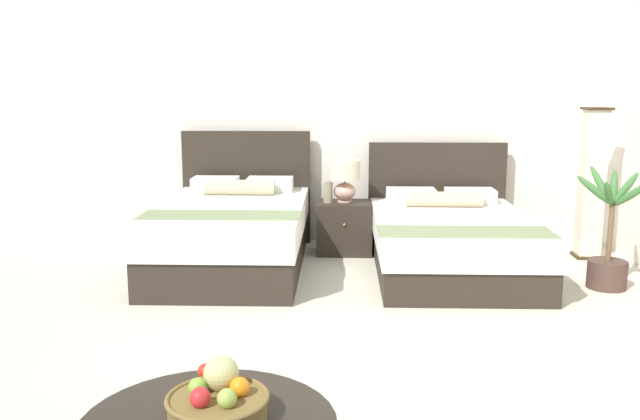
{
  "coord_description": "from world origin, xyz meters",
  "views": [
    {
      "loc": [
        0.05,
        -4.27,
        1.69
      ],
      "look_at": [
        -0.14,
        0.52,
        0.79
      ],
      "focal_mm": 38.1,
      "sensor_mm": 36.0,
      "label": 1
    }
  ],
  "objects": [
    {
      "name": "vase",
      "position": [
        -0.13,
        2.37,
        0.62
      ],
      "size": [
        0.09,
        0.09,
        0.21
      ],
      "color": "gray",
      "rests_on": "nightstand"
    },
    {
      "name": "potted_palm",
      "position": [
        2.23,
        1.29,
        0.3
      ],
      "size": [
        0.53,
        0.57,
        1.02
      ],
      "color": "#45312A",
      "rests_on": "ground"
    },
    {
      "name": "ground_plane",
      "position": [
        0.0,
        0.0,
        -0.01
      ],
      "size": [
        9.29,
        9.6,
        0.02
      ],
      "primitive_type": "cube",
      "color": "beige"
    },
    {
      "name": "table_lamp",
      "position": [
        0.03,
        2.43,
        0.77
      ],
      "size": [
        0.31,
        0.31,
        0.42
      ],
      "color": "tan",
      "rests_on": "nightstand"
    },
    {
      "name": "bed_near_corner",
      "position": [
        1.0,
        1.82,
        0.28
      ],
      "size": [
        1.43,
        2.16,
        1.08
      ],
      "color": "#2A231C",
      "rests_on": "ground"
    },
    {
      "name": "floor_lamp_corner",
      "position": [
        2.42,
        2.32,
        0.73
      ],
      "size": [
        0.24,
        0.24,
        1.46
      ],
      "color": "#362614",
      "rests_on": "ground"
    },
    {
      "name": "loose_apple",
      "position": [
        -0.56,
        -1.53,
        0.46
      ],
      "size": [
        0.07,
        0.07,
        0.07
      ],
      "color": "red",
      "rests_on": "coffee_table"
    },
    {
      "name": "bed_near_window",
      "position": [
        -1.0,
        1.82,
        0.33
      ],
      "size": [
        1.36,
        2.19,
        1.19
      ],
      "color": "#2A231C",
      "rests_on": "ground"
    },
    {
      "name": "nightstand",
      "position": [
        0.03,
        2.41,
        0.26
      ],
      "size": [
        0.54,
        0.46,
        0.52
      ],
      "color": "#2A231C",
      "rests_on": "ground"
    },
    {
      "name": "wall_back",
      "position": [
        0.0,
        3.0,
        1.4
      ],
      "size": [
        9.29,
        0.12,
        2.8
      ],
      "primitive_type": "cube",
      "color": "silver",
      "rests_on": "ground"
    },
    {
      "name": "fruit_bowl",
      "position": [
        -0.44,
        -1.87,
        0.49
      ],
      "size": [
        0.4,
        0.4,
        0.22
      ],
      "color": "brown",
      "rests_on": "coffee_table"
    }
  ]
}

